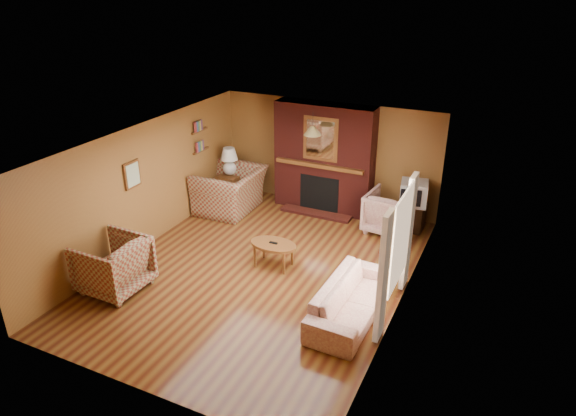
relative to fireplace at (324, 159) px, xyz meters
The scene contains 20 objects.
floor 3.21m from the fireplace, 90.00° to the right, with size 6.50×6.50×0.00m, color #491E0F.
ceiling 3.22m from the fireplace, 90.00° to the right, with size 6.50×6.50×0.00m, color silver.
wall_back 0.27m from the fireplace, 90.00° to the left, with size 6.50×6.50×0.00m, color olive.
wall_front 6.23m from the fireplace, 90.00° to the right, with size 6.50×6.50×0.00m, color olive.
wall_left 3.89m from the fireplace, 129.95° to the right, with size 6.50×6.50×0.00m, color olive.
wall_right 3.89m from the fireplace, 50.05° to the right, with size 6.50×6.50×0.00m, color olive.
fireplace is the anchor object (origin of this frame).
window_right 4.02m from the fireplace, 52.40° to the right, with size 0.10×1.85×2.00m.
bookshelf 2.72m from the fireplace, 156.05° to the right, with size 0.09×0.55×0.71m.
botanical_print 4.12m from the fireplace, 126.90° to the right, with size 0.05×0.40×0.50m.
pendant_light 1.07m from the fireplace, 90.00° to the right, with size 0.36×0.36×0.48m.
plaid_loveseat 2.20m from the fireplace, 152.63° to the right, with size 1.46×1.27×0.95m, color maroon.
plaid_armchair 5.01m from the fireplace, 113.15° to the right, with size 1.00×1.03×0.94m, color maroon.
floral_sofa 4.14m from the fireplace, 61.99° to the right, with size 2.03×0.79×0.59m, color beige.
floral_armchair 1.89m from the fireplace, 15.87° to the right, with size 0.91×0.94×0.85m, color beige.
coffee_table 2.86m from the fireplace, 87.28° to the right, with size 0.87×0.54×0.49m.
side_table 2.33m from the fireplace, 165.71° to the right, with size 0.49×0.49×0.65m, color brown.
table_lamp 2.17m from the fireplace, 165.71° to the right, with size 0.39×0.39×0.65m.
tv_stand 2.25m from the fireplace, ahead, with size 0.52×0.47×0.56m, color black.
crt_tv 2.09m from the fireplace, ahead, with size 0.62×0.62×0.49m.
Camera 1 is at (3.82, -6.99, 4.89)m, focal length 32.00 mm.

